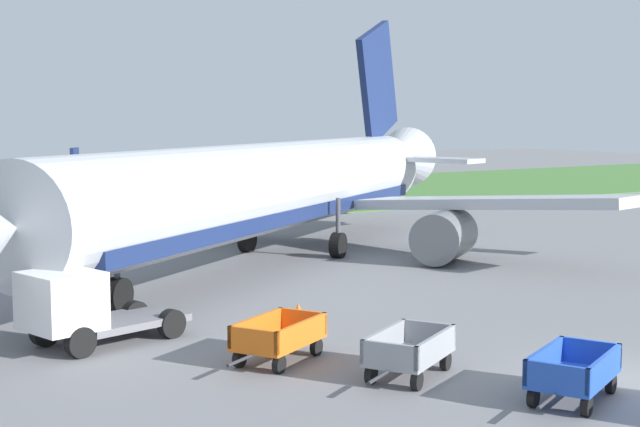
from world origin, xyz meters
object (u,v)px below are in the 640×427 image
baggage_cart_third_in_row (573,373)px  traffic_cone_near_plane (298,315)px  baggage_cart_fourth_in_row (409,352)px  service_truck_beside_carts (78,307)px  baggage_cart_far_end (279,338)px  airplane (277,188)px

baggage_cart_third_in_row → traffic_cone_near_plane: size_ratio=4.78×
baggage_cart_third_in_row → baggage_cart_fourth_in_row: size_ratio=1.02×
baggage_cart_third_in_row → service_truck_beside_carts: size_ratio=0.75×
baggage_cart_far_end → service_truck_beside_carts: 5.50m
baggage_cart_third_in_row → traffic_cone_near_plane: bearing=98.2°
airplane → traffic_cone_near_plane: size_ratio=44.86×
baggage_cart_fourth_in_row → traffic_cone_near_plane: size_ratio=4.68×
baggage_cart_third_in_row → baggage_cart_far_end: (-3.65, 6.23, 0.00)m
baggage_cart_third_in_row → service_truck_beside_carts: bearing=125.7°
service_truck_beside_carts → traffic_cone_near_plane: 6.23m
service_truck_beside_carts → baggage_cart_third_in_row: bearing=-54.3°
baggage_cart_far_end → traffic_cone_near_plane: (2.35, 2.80, -0.23)m
airplane → baggage_cart_fourth_in_row: 18.35m
baggage_cart_far_end → traffic_cone_near_plane: baggage_cart_far_end is taller
baggage_cart_third_in_row → traffic_cone_near_plane: (-1.30, 9.03, -0.23)m
airplane → baggage_cart_far_end: (-8.41, -14.08, -2.45)m
baggage_cart_fourth_in_row → service_truck_beside_carts: service_truck_beside_carts is taller
baggage_cart_fourth_in_row → baggage_cart_far_end: 3.42m
baggage_cart_far_end → baggage_cart_fourth_in_row: bearing=-57.4°
baggage_cart_third_in_row → baggage_cart_far_end: 7.22m
service_truck_beside_carts → traffic_cone_near_plane: bearing=-11.4°
baggage_cart_fourth_in_row → baggage_cart_far_end: (-1.84, 2.88, 0.00)m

